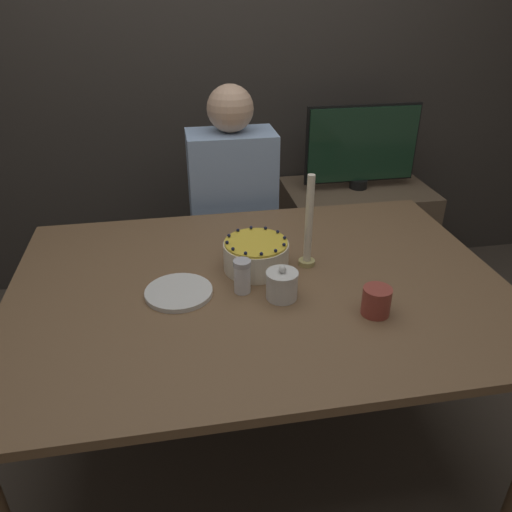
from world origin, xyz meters
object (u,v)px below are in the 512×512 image
candle (309,229)px  tv_monitor (362,146)px  cake (256,255)px  sugar_bowl (282,285)px  sugar_shaker (242,276)px  person_man_blue_shirt (233,233)px

candle → tv_monitor: (0.58, 1.01, -0.03)m
cake → sugar_bowl: bearing=-76.4°
cake → sugar_shaker: cake is taller
cake → sugar_bowl: 0.20m
tv_monitor → sugar_bowl: bearing=-120.7°
tv_monitor → person_man_blue_shirt: bearing=-157.5°
sugar_bowl → candle: candle is taller
sugar_bowl → tv_monitor: 1.40m
sugar_shaker → person_man_blue_shirt: (0.08, 0.83, -0.26)m
sugar_bowl → tv_monitor: (0.72, 1.20, 0.06)m
cake → person_man_blue_shirt: person_man_blue_shirt is taller
sugar_shaker → tv_monitor: size_ratio=0.18×
cake → tv_monitor: (0.76, 1.01, 0.06)m
sugar_bowl → person_man_blue_shirt: person_man_blue_shirt is taller
cake → tv_monitor: size_ratio=0.36×
sugar_shaker → person_man_blue_shirt: person_man_blue_shirt is taller
candle → tv_monitor: 1.17m
sugar_bowl → tv_monitor: size_ratio=0.19×
sugar_shaker → cake: bearing=63.4°
sugar_shaker → candle: 0.30m
person_man_blue_shirt → tv_monitor: size_ratio=2.00×
candle → tv_monitor: candle is taller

